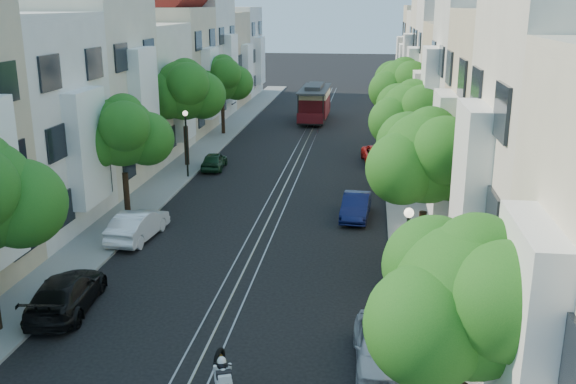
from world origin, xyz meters
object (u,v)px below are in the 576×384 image
(tree_e_a, at_px, (472,304))
(tree_e_d, at_px, (403,86))
(parked_car_w_far, at_px, (214,161))
(tree_e_c, at_px, (412,116))
(lamp_west, at_px, (186,134))
(cable_car, at_px, (315,101))
(tree_e_b, at_px, (428,159))
(tree_w_b, at_px, (123,134))
(tree_w_c, at_px, (185,91))
(parked_car_w_mid, at_px, (138,225))
(tree_w_d, at_px, (223,79))
(parked_car_e_near, at_px, (380,346))
(parked_car_w_near, at_px, (66,293))
(lamp_east, at_px, (407,250))
(parked_car_e_mid, at_px, (356,206))
(parked_car_e_far, at_px, (378,155))
(sportbike_rider, at_px, (223,380))

(tree_e_a, height_order, tree_e_d, tree_e_d)
(parked_car_w_far, bearing_deg, tree_e_c, 157.45)
(tree_e_d, height_order, lamp_west, tree_e_d)
(tree_e_d, distance_m, cable_car, 14.93)
(tree_e_b, distance_m, tree_w_b, 15.25)
(tree_w_c, distance_m, parked_car_w_mid, 14.59)
(tree_e_b, relative_size, tree_w_d, 1.03)
(parked_car_e_near, bearing_deg, parked_car_w_mid, 135.64)
(tree_w_c, xyz_separation_m, parked_car_e_near, (12.62, -23.45, -4.42))
(tree_e_c, xyz_separation_m, parked_car_w_near, (-12.86, -16.17, -3.93))
(tree_e_b, relative_size, tree_e_d, 0.98)
(lamp_east, height_order, parked_car_e_mid, lamp_east)
(tree_e_d, distance_m, tree_w_b, 22.28)
(parked_car_e_mid, bearing_deg, parked_car_e_far, 88.06)
(parked_car_e_far, xyz_separation_m, parked_car_w_far, (-10.79, -2.94, -0.00))
(parked_car_w_mid, bearing_deg, tree_w_c, -78.37)
(tree_e_a, xyz_separation_m, cable_car, (-7.44, 46.59, -2.56))
(parked_car_w_near, bearing_deg, parked_car_w_far, -97.44)
(lamp_east, bearing_deg, tree_e_d, 87.96)
(tree_w_c, distance_m, tree_w_d, 11.01)
(tree_e_b, xyz_separation_m, parked_car_e_near, (-1.78, -7.45, -4.08))
(tree_e_b, height_order, lamp_west, tree_e_b)
(lamp_west, xyz_separation_m, parked_car_e_far, (11.90, 5.37, -2.27))
(tree_e_a, xyz_separation_m, parked_car_w_far, (-12.45, 27.45, -3.82))
(tree_e_a, distance_m, tree_w_d, 41.57)
(tree_e_b, bearing_deg, parked_car_e_near, -103.44)
(lamp_east, bearing_deg, parked_car_w_near, -179.06)
(tree_e_b, bearing_deg, lamp_east, -100.93)
(lamp_east, bearing_deg, parked_car_e_mid, 99.39)
(parked_car_e_near, distance_m, parked_car_w_far, 25.26)
(tree_e_d, distance_m, tree_w_c, 15.60)
(tree_w_d, bearing_deg, lamp_west, -86.56)
(tree_e_a, relative_size, tree_w_d, 0.96)
(lamp_west, bearing_deg, lamp_east, -55.01)
(parked_car_w_mid, relative_size, parked_car_w_far, 1.23)
(tree_e_a, bearing_deg, parked_car_e_far, 93.13)
(tree_w_d, height_order, parked_car_w_far, tree_w_d)
(cable_car, xyz_separation_m, parked_car_w_near, (-5.42, -39.76, -1.17))
(tree_w_c, bearing_deg, parked_car_e_near, -61.71)
(tree_w_d, distance_m, cable_car, 10.66)
(tree_e_b, xyz_separation_m, parked_car_e_far, (-1.66, 18.39, -4.15))
(tree_w_c, height_order, cable_car, tree_w_c)
(tree_e_d, xyz_separation_m, sportbike_rider, (-6.01, -32.09, -4.06))
(tree_e_b, bearing_deg, cable_car, 102.14)
(tree_w_b, bearing_deg, parked_car_w_near, -81.39)
(lamp_west, xyz_separation_m, parked_car_e_near, (11.78, -20.47, -2.19))
(tree_e_c, height_order, parked_car_w_near, tree_e_c)
(tree_w_c, xyz_separation_m, parked_car_w_mid, (1.54, -13.83, -4.38))
(tree_e_b, relative_size, parked_car_w_near, 1.45)
(parked_car_w_mid, bearing_deg, tree_e_c, -140.23)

